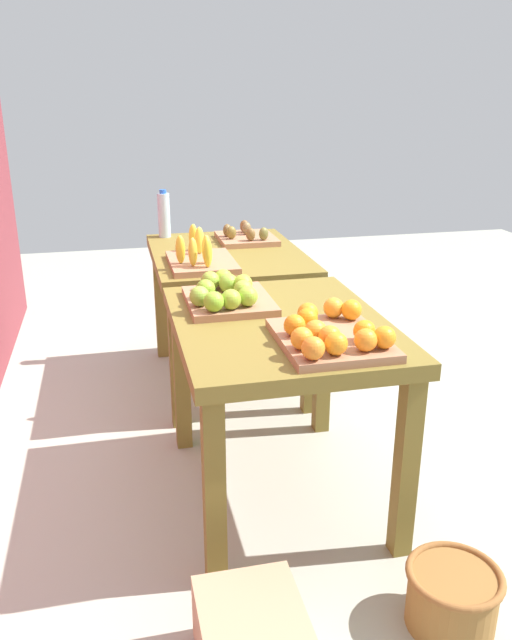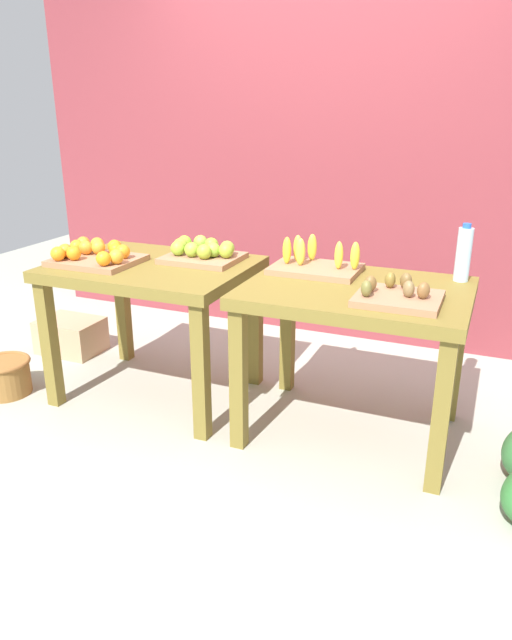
% 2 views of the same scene
% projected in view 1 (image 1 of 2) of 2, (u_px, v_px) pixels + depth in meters
% --- Properties ---
extents(ground_plane, '(8.00, 8.00, 0.00)m').
position_uv_depth(ground_plane, '(249.00, 426.00, 3.22)').
color(ground_plane, '#A2A495').
extents(display_table_left, '(1.04, 0.80, 0.77)m').
position_uv_depth(display_table_left, '(280.00, 347.00, 2.48)').
color(display_table_left, brown).
rests_on(display_table_left, ground_plane).
extents(display_table_right, '(1.04, 0.80, 0.77)m').
position_uv_depth(display_table_right, '(227.00, 272.00, 3.51)').
color(display_table_right, brown).
rests_on(display_table_right, ground_plane).
extents(orange_bin, '(0.46, 0.37, 0.11)m').
position_uv_depth(orange_bin, '(331.00, 334.00, 2.18)').
color(orange_bin, '#A17050').
rests_on(orange_bin, display_table_left).
extents(apple_bin, '(0.42, 0.36, 0.11)m').
position_uv_depth(apple_bin, '(226.00, 295.00, 2.59)').
color(apple_bin, '#A17050').
rests_on(apple_bin, display_table_left).
extents(banana_crate, '(0.45, 0.32, 0.17)m').
position_uv_depth(banana_crate, '(200.00, 258.00, 3.18)').
color(banana_crate, '#A17050').
rests_on(banana_crate, display_table_right).
extents(kiwi_bin, '(0.36, 0.32, 0.10)m').
position_uv_depth(kiwi_bin, '(246.00, 237.00, 3.69)').
color(kiwi_bin, '#A17050').
rests_on(kiwi_bin, display_table_right).
extents(water_bottle, '(0.07, 0.07, 0.28)m').
position_uv_depth(water_bottle, '(164.00, 215.00, 3.76)').
color(water_bottle, silver).
rests_on(water_bottle, display_table_right).
extents(watermelon_pile, '(0.59, 0.71, 0.50)m').
position_uv_depth(watermelon_pile, '(238.00, 298.00, 4.60)').
color(watermelon_pile, '#2D6F2A').
rests_on(watermelon_pile, ground_plane).
extents(wicker_basket, '(0.30, 0.30, 0.20)m').
position_uv_depth(wicker_basket, '(452.00, 596.00, 2.00)').
color(wicker_basket, olive).
rests_on(wicker_basket, ground_plane).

